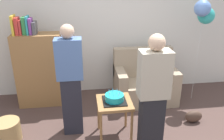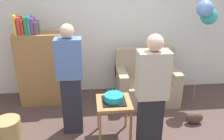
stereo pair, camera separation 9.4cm
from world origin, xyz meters
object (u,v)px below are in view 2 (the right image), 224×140
(wicker_basket, at_px, (8,129))
(bookshelf, at_px, (41,68))
(side_table, at_px, (114,107))
(balloon_bunch, at_px, (207,13))
(couch, at_px, (146,83))
(person_blowing_candles, at_px, (71,80))
(handbag, at_px, (194,118))
(person_holding_cake, at_px, (151,100))
(birthday_cake, at_px, (114,98))

(wicker_basket, bearing_deg, bookshelf, 71.18)
(side_table, bearing_deg, balloon_bunch, 29.03)
(bookshelf, distance_m, wicker_basket, 1.20)
(side_table, xyz_separation_m, wicker_basket, (-1.52, 0.12, -0.34))
(balloon_bunch, bearing_deg, side_table, -150.97)
(couch, height_order, person_blowing_candles, person_blowing_candles)
(bookshelf, xyz_separation_m, wicker_basket, (-0.35, -1.02, -0.53))
(couch, bearing_deg, bookshelf, 176.71)
(couch, bearing_deg, wicker_basket, -157.83)
(person_blowing_candles, xyz_separation_m, handbag, (1.90, -0.02, -0.73))
(balloon_bunch, bearing_deg, person_holding_cake, -132.50)
(person_holding_cake, bearing_deg, balloon_bunch, -125.12)
(birthday_cake, bearing_deg, balloon_bunch, 29.03)
(bookshelf, bearing_deg, birthday_cake, -44.26)
(balloon_bunch, bearing_deg, bookshelf, 175.32)
(wicker_basket, distance_m, handbag, 2.83)
(bookshelf, bearing_deg, wicker_basket, -108.82)
(side_table, bearing_deg, bookshelf, 135.74)
(side_table, xyz_separation_m, handbag, (1.31, 0.18, -0.39))
(bookshelf, distance_m, person_blowing_candles, 1.11)
(bookshelf, distance_m, birthday_cake, 1.63)
(side_table, bearing_deg, person_holding_cake, -48.91)
(side_table, bearing_deg, person_blowing_candles, 160.52)
(couch, height_order, balloon_bunch, balloon_bunch)
(couch, xyz_separation_m, wicker_basket, (-2.23, -0.91, -0.19))
(side_table, height_order, handbag, side_table)
(person_holding_cake, bearing_deg, handbag, -138.02)
(person_holding_cake, relative_size, balloon_bunch, 0.89)
(person_blowing_candles, xyz_separation_m, person_holding_cake, (0.98, -0.66, 0.00))
(couch, height_order, side_table, couch)
(balloon_bunch, bearing_deg, birthday_cake, -150.97)
(couch, xyz_separation_m, side_table, (-0.72, -1.03, 0.15))
(birthday_cake, relative_size, person_blowing_candles, 0.20)
(handbag, bearing_deg, wicker_basket, -178.72)
(birthday_cake, relative_size, balloon_bunch, 0.17)
(birthday_cake, xyz_separation_m, person_holding_cake, (0.39, -0.45, 0.20))
(wicker_basket, relative_size, balloon_bunch, 0.20)
(couch, xyz_separation_m, birthday_cake, (-0.72, -1.03, 0.29))
(bookshelf, height_order, balloon_bunch, balloon_bunch)
(couch, distance_m, person_holding_cake, 1.59)
(wicker_basket, xyz_separation_m, balloon_bunch, (3.15, 0.79, 1.48))
(couch, relative_size, side_table, 1.89)
(birthday_cake, relative_size, wicker_basket, 0.89)
(birthday_cake, xyz_separation_m, person_blowing_candles, (-0.59, 0.21, 0.20))
(side_table, distance_m, person_blowing_candles, 0.71)
(side_table, height_order, person_holding_cake, person_holding_cake)
(person_blowing_candles, height_order, person_holding_cake, same)
(side_table, distance_m, person_holding_cake, 0.69)
(couch, height_order, bookshelf, bookshelf)
(bookshelf, relative_size, wicker_basket, 4.48)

